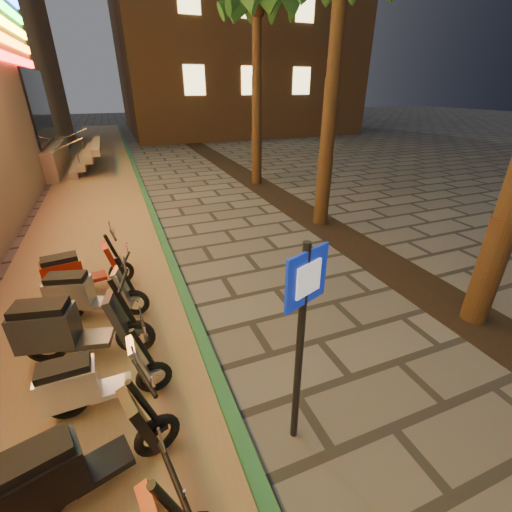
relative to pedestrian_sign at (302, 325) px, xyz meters
name	(u,v)px	position (x,y,z in m)	size (l,w,h in m)	color
parking_strip	(94,218)	(-2.30, 8.81, -1.57)	(3.40, 60.00, 0.01)	#8C7251
green_curb	(151,209)	(-0.60, 8.81, -1.53)	(0.18, 60.00, 0.10)	#235E38
planting_strip	(363,250)	(3.90, 3.81, -1.57)	(1.20, 40.00, 0.02)	black
palm_d	(257,10)	(3.90, 10.81, 4.37)	(2.97, 3.02, 7.16)	#472D19
pedestrian_sign	(302,325)	(0.00, 0.00, 0.00)	(0.51, 0.22, 2.44)	black
scooter_5	(73,465)	(-2.21, 0.17, -1.07)	(1.64, 0.83, 1.16)	black
scooter_6	(91,381)	(-2.10, 1.24, -1.12)	(1.49, 0.52, 1.06)	black
scooter_7	(68,328)	(-2.41, 2.29, -1.01)	(1.85, 0.84, 1.30)	black
scooter_8	(86,294)	(-2.23, 3.31, -1.09)	(1.60, 0.80, 1.13)	black
scooter_9	(78,271)	(-2.41, 4.22, -1.09)	(1.60, 0.65, 1.12)	black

